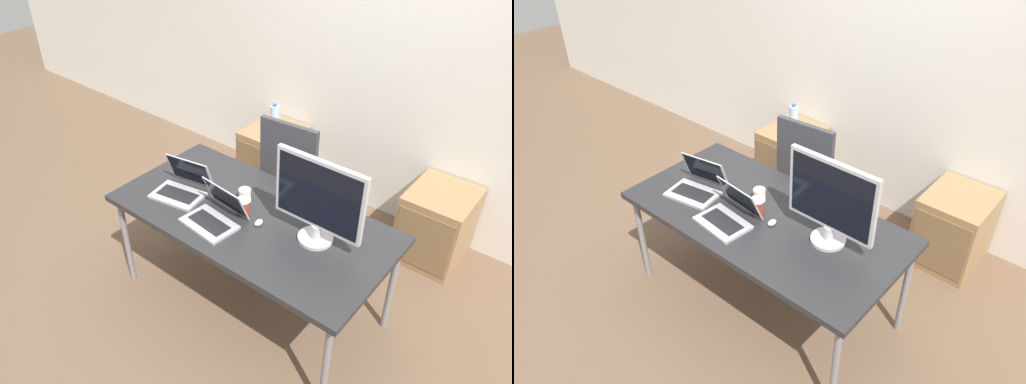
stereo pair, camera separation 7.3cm
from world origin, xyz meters
The scene contains 13 objects.
ground_plane centered at (0.00, 0.00, 0.00)m, with size 14.00×14.00×0.00m, color brown.
wall_back centered at (0.00, 1.52, 1.30)m, with size 10.00×0.05×2.60m.
desk centered at (0.00, 0.00, 0.70)m, with size 1.74×0.87×0.75m.
office_chair centered at (-0.17, 0.78, 0.41)m, with size 0.56×0.58×1.08m.
cabinet_left centered at (-0.76, 1.23, 0.29)m, with size 0.45×0.52×0.57m.
cabinet_right centered at (0.76, 1.23, 0.29)m, with size 0.45×0.52×0.57m.
water_bottle centered at (-0.76, 1.23, 0.69)m, with size 0.07×0.07×0.24m.
laptop_left centered at (-0.50, -0.10, 0.79)m, with size 0.35×0.34×0.22m.
laptop_right centered at (-0.13, -0.18, 0.79)m, with size 0.34×0.33×0.22m.
monitor centered at (0.43, 0.06, 1.02)m, with size 0.55×0.20×0.53m.
mouse centered at (0.09, -0.04, 0.76)m, with size 0.04×0.06×0.03m.
coffee_cup_white centered at (-0.13, 0.09, 0.79)m, with size 0.08×0.08×0.09m.
coffee_cup_brown centered at (-0.06, -0.01, 0.79)m, with size 0.09×0.09×0.10m.
Camera 2 is at (1.59, -1.81, 2.61)m, focal length 35.00 mm.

